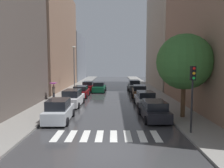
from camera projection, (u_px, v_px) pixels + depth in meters
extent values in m
cube|color=#343437|center=(111.00, 91.00, 35.11)|extent=(28.00, 72.00, 0.04)
cube|color=gray|center=(71.00, 91.00, 35.15)|extent=(3.00, 72.00, 0.15)
cube|color=gray|center=(150.00, 91.00, 35.06)|extent=(3.00, 72.00, 0.15)
cube|color=silver|center=(57.00, 136.00, 13.63)|extent=(0.45, 2.20, 0.01)
cube|color=silver|center=(71.00, 136.00, 13.62)|extent=(0.45, 2.20, 0.01)
cube|color=silver|center=(85.00, 136.00, 13.62)|extent=(0.45, 2.20, 0.01)
cube|color=silver|center=(100.00, 136.00, 13.61)|extent=(0.45, 2.20, 0.01)
cube|color=silver|center=(114.00, 136.00, 13.61)|extent=(0.45, 2.20, 0.01)
cube|color=silver|center=(128.00, 136.00, 13.60)|extent=(0.45, 2.20, 0.01)
cube|color=silver|center=(142.00, 136.00, 13.59)|extent=(0.45, 2.20, 0.01)
cube|color=silver|center=(156.00, 136.00, 13.59)|extent=(0.45, 2.20, 0.01)
cube|color=#8C6B56|center=(50.00, 39.00, 38.22)|extent=(6.00, 20.25, 17.66)
cube|color=slate|center=(71.00, 58.00, 57.19)|extent=(6.00, 15.81, 11.99)
cube|color=#8C6B56|center=(223.00, 36.00, 20.48)|extent=(6.00, 21.55, 14.46)
cube|color=#9E9384|center=(169.00, 20.00, 40.24)|extent=(6.00, 17.26, 25.49)
cube|color=#B2B7BF|center=(59.00, 113.00, 17.08)|extent=(1.85, 4.30, 0.88)
cube|color=black|center=(58.00, 104.00, 16.79)|extent=(1.60, 2.38, 0.72)
cylinder|color=black|center=(53.00, 113.00, 18.49)|extent=(0.24, 0.65, 0.64)
cylinder|color=black|center=(73.00, 113.00, 18.52)|extent=(0.24, 0.65, 0.64)
cylinder|color=black|center=(43.00, 122.00, 15.69)|extent=(0.24, 0.65, 0.64)
cylinder|color=black|center=(67.00, 122.00, 15.72)|extent=(0.24, 0.65, 0.64)
cube|color=silver|center=(73.00, 100.00, 23.16)|extent=(1.99, 4.58, 0.88)
cube|color=black|center=(72.00, 93.00, 22.85)|extent=(1.70, 2.54, 0.72)
cylinder|color=black|center=(68.00, 100.00, 24.71)|extent=(0.24, 0.65, 0.64)
cylinder|color=black|center=(84.00, 100.00, 24.63)|extent=(0.24, 0.65, 0.64)
cylinder|color=black|center=(61.00, 105.00, 21.74)|extent=(0.24, 0.65, 0.64)
cylinder|color=black|center=(78.00, 106.00, 21.67)|extent=(0.24, 0.65, 0.64)
cube|color=maroon|center=(81.00, 93.00, 29.18)|extent=(1.94, 4.23, 0.74)
cube|color=black|center=(81.00, 88.00, 28.90)|extent=(1.68, 2.34, 0.61)
cylinder|color=black|center=(76.00, 93.00, 30.60)|extent=(0.23, 0.64, 0.64)
cylinder|color=black|center=(89.00, 93.00, 30.56)|extent=(0.23, 0.64, 0.64)
cylinder|color=black|center=(72.00, 96.00, 27.85)|extent=(0.23, 0.64, 0.64)
cylinder|color=black|center=(86.00, 96.00, 27.80)|extent=(0.23, 0.64, 0.64)
cube|color=maroon|center=(88.00, 87.00, 35.63)|extent=(1.79, 4.17, 0.78)
cube|color=black|center=(88.00, 83.00, 35.35)|extent=(1.56, 2.30, 0.64)
cylinder|color=black|center=(84.00, 88.00, 37.03)|extent=(0.23, 0.64, 0.64)
cylinder|color=black|center=(94.00, 88.00, 37.00)|extent=(0.23, 0.64, 0.64)
cylinder|color=black|center=(82.00, 90.00, 34.31)|extent=(0.23, 0.64, 0.64)
cylinder|color=black|center=(93.00, 90.00, 34.28)|extent=(0.23, 0.64, 0.64)
cube|color=black|center=(154.00, 112.00, 17.66)|extent=(2.02, 4.52, 0.77)
cube|color=black|center=(155.00, 105.00, 17.37)|extent=(1.73, 2.51, 0.63)
cylinder|color=black|center=(140.00, 111.00, 19.12)|extent=(0.24, 0.65, 0.64)
cylinder|color=black|center=(160.00, 111.00, 19.17)|extent=(0.24, 0.65, 0.64)
cylinder|color=black|center=(146.00, 120.00, 16.19)|extent=(0.24, 0.65, 0.64)
cylinder|color=black|center=(170.00, 120.00, 16.24)|extent=(0.24, 0.65, 0.64)
cube|color=#B2B7BF|center=(145.00, 101.00, 23.21)|extent=(1.98, 4.53, 0.78)
cube|color=black|center=(146.00, 94.00, 22.92)|extent=(1.70, 2.51, 0.64)
cylinder|color=black|center=(135.00, 100.00, 24.69)|extent=(0.24, 0.65, 0.64)
cylinder|color=black|center=(151.00, 100.00, 24.72)|extent=(0.24, 0.65, 0.64)
cylinder|color=black|center=(138.00, 105.00, 21.75)|extent=(0.24, 0.65, 0.64)
cylinder|color=black|center=(157.00, 105.00, 21.78)|extent=(0.24, 0.65, 0.64)
cube|color=brown|center=(139.00, 93.00, 29.17)|extent=(2.00, 4.42, 0.80)
cube|color=black|center=(139.00, 88.00, 28.88)|extent=(1.69, 2.46, 0.66)
cylinder|color=black|center=(132.00, 93.00, 30.66)|extent=(0.25, 0.65, 0.64)
cylinder|color=black|center=(145.00, 93.00, 30.57)|extent=(0.25, 0.65, 0.64)
cylinder|color=black|center=(133.00, 96.00, 27.81)|extent=(0.25, 0.65, 0.64)
cylinder|color=black|center=(147.00, 96.00, 27.72)|extent=(0.25, 0.65, 0.64)
cube|color=#474C51|center=(134.00, 87.00, 35.86)|extent=(1.85, 4.72, 0.89)
cube|color=black|center=(134.00, 82.00, 35.55)|extent=(1.62, 2.60, 0.73)
cylinder|color=black|center=(128.00, 88.00, 37.44)|extent=(0.22, 0.64, 0.64)
cylinder|color=black|center=(138.00, 88.00, 37.44)|extent=(0.22, 0.64, 0.64)
cylinder|color=black|center=(129.00, 90.00, 34.35)|extent=(0.22, 0.64, 0.64)
cylinder|color=black|center=(141.00, 90.00, 34.34)|extent=(0.22, 0.64, 0.64)
cube|color=#0C4C2D|center=(99.00, 88.00, 34.28)|extent=(1.98, 4.52, 0.80)
cube|color=black|center=(99.00, 84.00, 33.98)|extent=(1.70, 2.50, 0.65)
cylinder|color=black|center=(95.00, 89.00, 35.80)|extent=(0.24, 0.65, 0.64)
cylinder|color=black|center=(106.00, 89.00, 35.73)|extent=(0.24, 0.65, 0.64)
cylinder|color=black|center=(92.00, 91.00, 32.87)|extent=(0.24, 0.65, 0.64)
cylinder|color=black|center=(104.00, 91.00, 32.81)|extent=(0.24, 0.65, 0.64)
cylinder|color=black|center=(54.00, 96.00, 26.39)|extent=(0.28, 0.28, 0.85)
cylinder|color=brown|center=(54.00, 90.00, 26.32)|extent=(0.36, 0.36, 0.67)
sphere|color=tan|center=(54.00, 86.00, 26.27)|extent=(0.27, 0.27, 0.27)
cone|color=#8C1E8C|center=(53.00, 84.00, 26.24)|extent=(1.00, 1.00, 0.20)
cylinder|color=#333338|center=(54.00, 87.00, 26.28)|extent=(0.02, 0.02, 0.76)
cylinder|color=#513823|center=(183.00, 101.00, 17.75)|extent=(0.36, 0.36, 2.65)
sphere|color=#366A30|center=(184.00, 62.00, 17.43)|extent=(4.54, 4.54, 4.54)
cylinder|color=black|center=(192.00, 107.00, 13.65)|extent=(0.12, 0.12, 3.40)
cube|color=black|center=(193.00, 73.00, 13.44)|extent=(0.30, 0.30, 0.90)
sphere|color=red|center=(194.00, 68.00, 13.23)|extent=(0.18, 0.18, 0.18)
sphere|color=#F2A519|center=(194.00, 73.00, 13.26)|extent=(0.18, 0.18, 0.18)
sphere|color=green|center=(194.00, 78.00, 13.29)|extent=(0.18, 0.18, 0.18)
cylinder|color=#595B60|center=(74.00, 70.00, 32.52)|extent=(0.16, 0.16, 6.73)
ellipsoid|color=beige|center=(74.00, 47.00, 32.18)|extent=(0.60, 0.28, 0.24)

